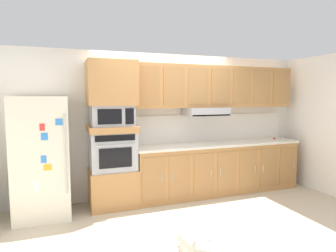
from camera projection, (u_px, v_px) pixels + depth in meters
ground_plane at (187, 215)px, 4.34m from camera, size 9.60×9.60×0.00m
back_kitchen_wall at (162, 125)px, 5.25m from camera, size 6.20×0.12×2.50m
side_panel_right at (331, 125)px, 5.17m from camera, size 0.12×7.10×2.50m
refrigerator at (41, 157)px, 4.20m from camera, size 0.76×0.73×1.76m
oven_base_cabinet at (113, 187)px, 4.68m from camera, size 0.74×0.62×0.60m
built_in_oven at (112, 151)px, 4.61m from camera, size 0.70×0.62×0.60m
appliance_mid_shelf at (112, 129)px, 4.58m from camera, size 0.74×0.62×0.10m
microwave at (112, 115)px, 4.56m from camera, size 0.64×0.54×0.32m
appliance_upper_cabinet at (111, 83)px, 4.51m from camera, size 0.74×0.62×0.68m
lower_cabinet_run at (218, 169)px, 5.32m from camera, size 3.10×0.63×0.88m
countertop_slab at (218, 144)px, 5.27m from camera, size 3.14×0.64×0.04m
backsplash_panel at (211, 127)px, 5.51m from camera, size 3.14×0.02×0.50m
upper_cabinet_with_hood at (215, 88)px, 5.28m from camera, size 3.10×0.48×0.88m
screwdriver at (275, 138)px, 5.71m from camera, size 0.16×0.17×0.03m
dog at (194, 246)px, 2.67m from camera, size 0.29×0.81×0.58m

